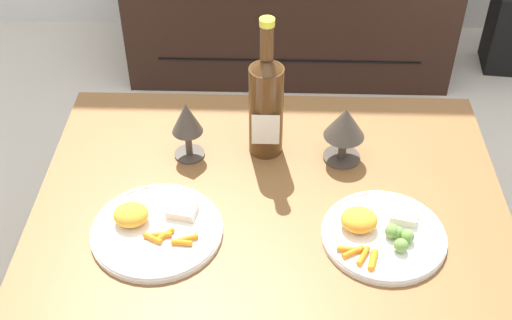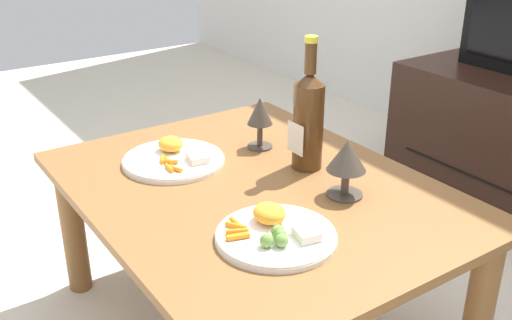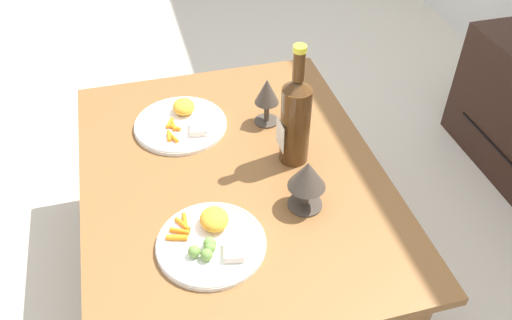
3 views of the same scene
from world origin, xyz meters
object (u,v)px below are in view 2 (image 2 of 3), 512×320
object	(u,v)px
goblet_right	(347,159)
dinner_plate_right	(275,233)
goblet_left	(260,114)
dining_table	(254,211)
dinner_plate_left	(174,158)
wine_bottle	(308,117)

from	to	relation	value
goblet_right	dinner_plate_right	size ratio (longest dim) A/B	0.55
goblet_left	dinner_plate_right	bearing A→B (deg)	-30.74
goblet_left	dinner_plate_right	size ratio (longest dim) A/B	0.58
dining_table	dinner_plate_right	world-z (taller)	dinner_plate_right
goblet_left	dinner_plate_left	xyz separation A→B (m)	(-0.05, -0.26, -0.09)
wine_bottle	dinner_plate_right	distance (m)	0.40
dining_table	goblet_left	distance (m)	0.31
goblet_left	dining_table	bearing A→B (deg)	-37.69
wine_bottle	goblet_left	xyz separation A→B (m)	(-0.18, -0.03, -0.04)
dining_table	goblet_left	size ratio (longest dim) A/B	6.94
dining_table	dinner_plate_right	distance (m)	0.27
wine_bottle	dining_table	bearing A→B (deg)	-85.36
goblet_left	dinner_plate_right	distance (m)	0.51
wine_bottle	dinner_plate_right	xyz separation A→B (m)	(0.25, -0.29, -0.13)
wine_bottle	dinner_plate_left	world-z (taller)	wine_bottle
wine_bottle	dinner_plate_right	world-z (taller)	wine_bottle
dining_table	wine_bottle	bearing A→B (deg)	94.64
dining_table	dinner_plate_right	size ratio (longest dim) A/B	4.01
goblet_left	goblet_right	xyz separation A→B (m)	(0.37, 0.00, -0.00)
dinner_plate_right	goblet_left	bearing A→B (deg)	149.26
dining_table	wine_bottle	world-z (taller)	wine_bottle
dining_table	wine_bottle	size ratio (longest dim) A/B	2.96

